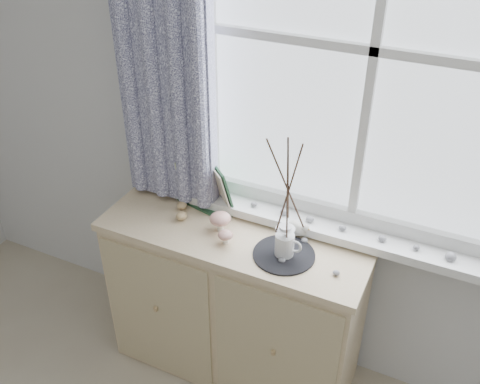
{
  "coord_description": "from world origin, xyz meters",
  "views": [
    {
      "loc": [
        0.66,
        0.1,
        2.27
      ],
      "look_at": [
        -0.1,
        1.7,
        1.1
      ],
      "focal_mm": 40.0,
      "sensor_mm": 36.0,
      "label": 1
    }
  ],
  "objects_px": {
    "botanical_book": "(203,188)",
    "twig_pitcher": "(288,185)",
    "sideboard": "(235,303)",
    "toadstool_cluster": "(222,223)"
  },
  "relations": [
    {
      "from": "sideboard",
      "to": "toadstool_cluster",
      "type": "distance_m",
      "value": 0.48
    },
    {
      "from": "sideboard",
      "to": "botanical_book",
      "type": "bearing_deg",
      "value": 154.81
    },
    {
      "from": "sideboard",
      "to": "toadstool_cluster",
      "type": "xyz_separation_m",
      "value": [
        -0.04,
        -0.03,
        0.48
      ]
    },
    {
      "from": "botanical_book",
      "to": "toadstool_cluster",
      "type": "relative_size",
      "value": 2.26
    },
    {
      "from": "sideboard",
      "to": "twig_pitcher",
      "type": "relative_size",
      "value": 2.01
    },
    {
      "from": "twig_pitcher",
      "to": "toadstool_cluster",
      "type": "bearing_deg",
      "value": 173.13
    },
    {
      "from": "toadstool_cluster",
      "to": "twig_pitcher",
      "type": "relative_size",
      "value": 0.25
    },
    {
      "from": "sideboard",
      "to": "twig_pitcher",
      "type": "height_order",
      "value": "twig_pitcher"
    },
    {
      "from": "botanical_book",
      "to": "twig_pitcher",
      "type": "distance_m",
      "value": 0.53
    },
    {
      "from": "twig_pitcher",
      "to": "botanical_book",
      "type": "bearing_deg",
      "value": 159.63
    }
  ]
}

